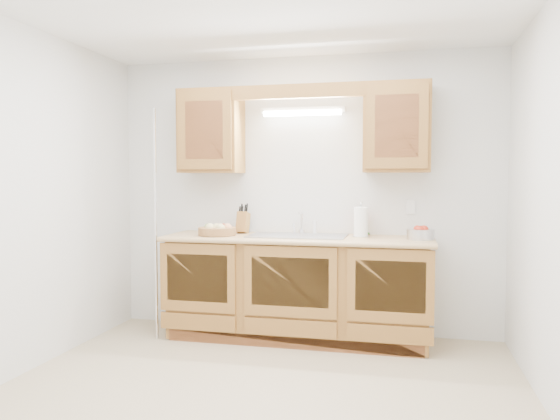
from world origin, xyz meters
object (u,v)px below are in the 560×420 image
(paper_towel, at_px, (361,222))
(apple_bowl, at_px, (421,233))
(fruit_basket, at_px, (217,230))
(knife_block, at_px, (243,222))

(paper_towel, height_order, apple_bowl, paper_towel)
(fruit_basket, relative_size, knife_block, 1.56)
(knife_block, relative_size, apple_bowl, 0.99)
(fruit_basket, relative_size, apple_bowl, 1.54)
(knife_block, bearing_deg, apple_bowl, -2.88)
(fruit_basket, xyz_separation_m, apple_bowl, (1.73, 0.06, 0.00))
(paper_towel, bearing_deg, fruit_basket, -173.80)
(knife_block, height_order, apple_bowl, knife_block)
(paper_towel, distance_m, apple_bowl, 0.50)
(knife_block, height_order, paper_towel, paper_towel)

